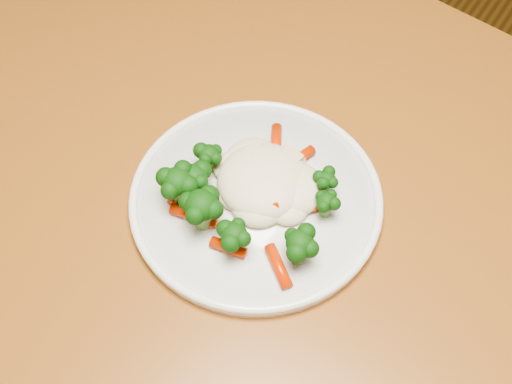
{
  "coord_description": "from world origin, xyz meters",
  "views": [
    {
      "loc": [
        0.07,
        -0.66,
        1.33
      ],
      "look_at": [
        -0.14,
        -0.34,
        0.77
      ],
      "focal_mm": 45.0,
      "sensor_mm": 36.0,
      "label": 1
    }
  ],
  "objects": [
    {
      "name": "dining_table",
      "position": [
        -0.11,
        -0.29,
        0.64
      ],
      "size": [
        1.19,
        0.86,
        0.75
      ],
      "rotation": [
        0.0,
        0.0,
        -0.11
      ],
      "color": "#975922",
      "rests_on": "ground"
    },
    {
      "name": "plate",
      "position": [
        -0.14,
        -0.34,
        0.76
      ],
      "size": [
        0.27,
        0.27,
        0.01
      ],
      "primitive_type": "cylinder",
      "color": "white",
      "rests_on": "dining_table"
    },
    {
      "name": "meal",
      "position": [
        -0.15,
        -0.35,
        0.78
      ],
      "size": [
        0.19,
        0.18,
        0.05
      ],
      "color": "beige",
      "rests_on": "plate"
    }
  ]
}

